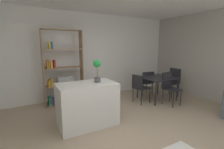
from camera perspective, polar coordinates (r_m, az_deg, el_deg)
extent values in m
plane|color=tan|center=(3.43, 3.82, -20.24)|extent=(9.88, 9.88, 0.00)
cube|color=white|center=(5.45, -11.73, 6.41)|extent=(7.18, 0.06, 2.81)
cube|color=silver|center=(3.64, -8.73, -10.34)|extent=(1.25, 0.73, 0.94)
cylinder|color=#4C4C51|center=(3.59, -5.22, -1.87)|extent=(0.14, 0.14, 0.11)
cylinder|color=#476633|center=(3.55, -5.26, 0.91)|extent=(0.01, 0.01, 0.25)
sphere|color=#20903C|center=(3.53, -5.31, 3.90)|extent=(0.17, 0.17, 0.17)
cube|color=#997551|center=(4.92, -23.30, 1.87)|extent=(0.02, 0.30, 2.20)
cube|color=#997551|center=(5.15, -10.79, 2.85)|extent=(0.02, 0.30, 2.20)
cube|color=#997551|center=(4.98, -17.56, 14.89)|extent=(1.14, 0.30, 0.02)
cube|color=#997551|center=(5.25, -16.29, -9.46)|extent=(1.14, 0.30, 0.02)
cube|color=#997551|center=(5.10, -16.59, -3.62)|extent=(1.10, 0.30, 0.02)
cube|color=#997551|center=(5.00, -16.90, 2.39)|extent=(1.10, 0.30, 0.02)
cube|color=#997551|center=(4.96, -17.22, 8.56)|extent=(1.10, 0.30, 0.02)
cube|color=#338E4C|center=(5.14, -21.29, -8.70)|extent=(0.05, 0.24, 0.23)
cube|color=#2D6BAD|center=(5.14, -20.71, -8.53)|extent=(0.04, 0.24, 0.25)
cube|color=#8E4793|center=(5.16, -19.86, -8.79)|extent=(0.06, 0.24, 0.18)
cube|color=orange|center=(5.17, -19.23, -8.75)|extent=(0.03, 0.24, 0.18)
cube|color=gold|center=(5.00, -21.51, -2.94)|extent=(0.03, 0.24, 0.19)
cube|color=orange|center=(5.01, -20.99, -2.78)|extent=(0.03, 0.24, 0.20)
cube|color=gold|center=(5.01, -20.51, -2.69)|extent=(0.04, 0.24, 0.21)
cube|color=orange|center=(4.92, -22.02, 3.37)|extent=(0.03, 0.24, 0.22)
cube|color=orange|center=(4.92, -21.50, 3.52)|extent=(0.03, 0.24, 0.24)
cube|color=gold|center=(4.93, -20.78, 3.24)|extent=(0.06, 0.24, 0.18)
cube|color=red|center=(4.94, -19.81, 3.54)|extent=(0.05, 0.24, 0.22)
cube|color=gold|center=(4.90, -21.39, 9.56)|extent=(0.05, 0.24, 0.19)
cube|color=#2D6BAD|center=(4.91, -20.65, 9.67)|extent=(0.04, 0.24, 0.20)
cube|color=#B7BABC|center=(5.07, -16.32, -2.04)|extent=(0.44, 0.26, 0.26)
cube|color=#232328|center=(5.39, 15.85, -1.06)|extent=(1.05, 0.96, 0.03)
cylinder|color=#232328|center=(4.86, 15.21, -6.71)|extent=(0.04, 0.04, 0.71)
cylinder|color=#232328|center=(5.53, 22.16, -5.07)|extent=(0.04, 0.04, 0.71)
cylinder|color=#232328|center=(5.47, 9.09, -4.61)|extent=(0.04, 0.04, 0.71)
cylinder|color=#232328|center=(6.07, 16.02, -3.41)|extent=(0.04, 0.04, 0.71)
cube|color=#232328|center=(5.02, 10.45, -4.70)|extent=(0.49, 0.46, 0.03)
cube|color=#232328|center=(4.82, 8.89, -2.63)|extent=(0.08, 0.41, 0.40)
cylinder|color=#232328|center=(5.11, 13.25, -7.33)|extent=(0.03, 0.03, 0.45)
cylinder|color=#232328|center=(5.33, 10.37, -6.49)|extent=(0.03, 0.03, 0.45)
cylinder|color=#232328|center=(4.84, 10.36, -8.21)|extent=(0.03, 0.03, 0.45)
cylinder|color=#232328|center=(5.07, 7.45, -7.27)|extent=(0.03, 0.03, 0.45)
cube|color=#232328|center=(5.87, 11.61, -2.77)|extent=(0.50, 0.48, 0.03)
cube|color=#232328|center=(5.67, 12.72, -1.09)|extent=(0.45, 0.09, 0.40)
cylinder|color=#232328|center=(6.17, 12.17, -4.35)|extent=(0.03, 0.03, 0.43)
cylinder|color=#232328|center=(5.98, 9.04, -4.73)|extent=(0.03, 0.03, 0.43)
cylinder|color=#232328|center=(5.89, 14.05, -5.14)|extent=(0.03, 0.03, 0.43)
cylinder|color=#232328|center=(5.68, 10.82, -5.57)|extent=(0.03, 0.03, 0.43)
cube|color=#232328|center=(5.90, 20.19, -2.83)|extent=(0.42, 0.45, 0.03)
cube|color=#232328|center=(6.00, 21.43, -0.23)|extent=(0.05, 0.44, 0.48)
cylinder|color=#232328|center=(5.94, 17.60, -5.02)|extent=(0.03, 0.03, 0.46)
cylinder|color=#232328|center=(5.72, 20.44, -5.78)|extent=(0.03, 0.03, 0.46)
cylinder|color=#232328|center=(6.20, 19.67, -4.52)|extent=(0.03, 0.03, 0.46)
cylinder|color=#232328|center=(5.98, 22.47, -5.22)|extent=(0.03, 0.03, 0.46)
cube|color=#232328|center=(5.04, 20.51, -4.91)|extent=(0.45, 0.47, 0.03)
cube|color=#232328|center=(5.11, 18.85, -1.81)|extent=(0.42, 0.06, 0.47)
cylinder|color=#232328|center=(4.87, 20.88, -8.50)|extent=(0.03, 0.03, 0.47)
cylinder|color=#232328|center=(5.15, 23.21, -7.65)|extent=(0.03, 0.03, 0.47)
cylinder|color=#232328|center=(5.08, 17.43, -7.52)|extent=(0.03, 0.03, 0.47)
cylinder|color=#232328|center=(5.35, 19.85, -6.77)|extent=(0.03, 0.03, 0.47)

